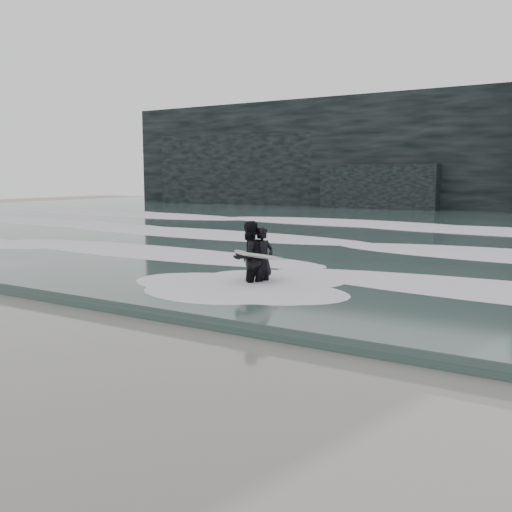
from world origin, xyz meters
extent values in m
plane|color=#79624D|center=(0.00, 0.00, 0.00)|extent=(120.00, 120.00, 0.00)
cube|color=#344B43|center=(0.00, 29.00, 0.15)|extent=(90.00, 52.00, 0.30)
cube|color=black|center=(0.00, 46.00, 5.00)|extent=(70.00, 9.00, 10.00)
ellipsoid|color=white|center=(0.00, 9.00, 0.40)|extent=(60.00, 3.20, 0.20)
ellipsoid|color=white|center=(0.00, 16.00, 0.42)|extent=(60.00, 4.00, 0.24)
ellipsoid|color=white|center=(0.00, 25.00, 0.45)|extent=(60.00, 4.80, 0.30)
imported|color=black|center=(1.11, 6.60, 0.87)|extent=(0.59, 0.73, 1.74)
ellipsoid|color=white|center=(0.71, 6.65, 0.91)|extent=(0.84, 1.91, 0.74)
imported|color=black|center=(0.83, 6.37, 0.95)|extent=(0.99, 1.11, 1.90)
ellipsoid|color=silver|center=(1.25, 6.37, 1.02)|extent=(0.68, 2.24, 0.55)
camera|label=1|loc=(8.52, -5.81, 3.02)|focal=40.00mm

